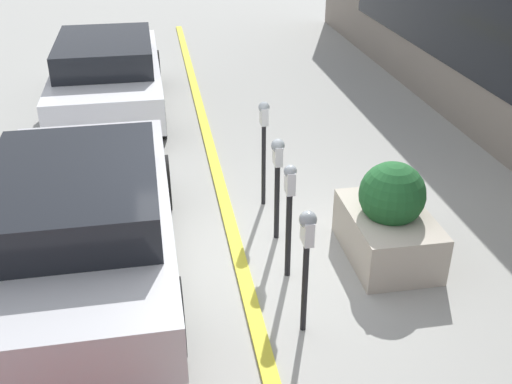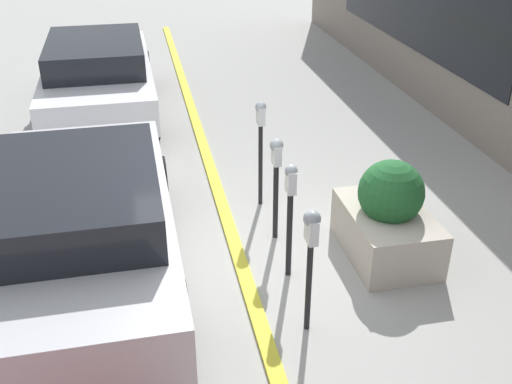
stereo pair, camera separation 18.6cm
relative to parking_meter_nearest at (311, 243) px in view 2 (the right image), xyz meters
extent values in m
plane|color=#999993|center=(1.31, 0.37, -1.02)|extent=(40.00, 40.00, 0.00)
cube|color=gold|center=(1.31, 0.45, -1.00)|extent=(24.50, 0.16, 0.04)
cylinder|color=black|center=(0.00, 0.00, -0.50)|extent=(0.06, 0.06, 1.03)
cube|color=silver|center=(0.00, 0.00, 0.14)|extent=(0.20, 0.09, 0.25)
sphere|color=gray|center=(0.00, 0.00, 0.26)|extent=(0.17, 0.17, 0.17)
cylinder|color=black|center=(0.93, -0.04, -0.49)|extent=(0.07, 0.07, 1.06)
cube|color=silver|center=(0.93, -0.04, 0.17)|extent=(0.16, 0.09, 0.26)
sphere|color=gray|center=(0.93, -0.04, 0.30)|extent=(0.14, 0.14, 0.14)
cylinder|color=black|center=(1.73, -0.08, -0.51)|extent=(0.07, 0.07, 1.02)
cube|color=silver|center=(1.73, -0.08, 0.12)|extent=(0.19, 0.09, 0.24)
sphere|color=gray|center=(1.73, -0.08, 0.24)|extent=(0.16, 0.16, 0.16)
cylinder|color=black|center=(2.61, -0.08, -0.43)|extent=(0.06, 0.06, 1.18)
cube|color=silver|center=(2.61, -0.08, 0.28)|extent=(0.17, 0.09, 0.23)
sphere|color=gray|center=(2.61, -0.08, 0.39)|extent=(0.14, 0.14, 0.14)
cube|color=#B2A899|center=(1.11, -1.28, -0.73)|extent=(1.39, 0.92, 0.59)
sphere|color=#1E5628|center=(1.11, -1.28, -0.19)|extent=(0.76, 0.76, 0.76)
cube|color=#B7B7BC|center=(1.33, 2.18, -0.35)|extent=(4.53, 1.99, 0.58)
cube|color=black|center=(1.15, 2.18, 0.17)|extent=(2.36, 1.73, 0.46)
cylinder|color=black|center=(2.73, 1.29, -0.64)|extent=(0.75, 0.23, 0.75)
cylinder|color=black|center=(2.73, 3.08, -0.64)|extent=(0.75, 0.23, 0.75)
cylinder|color=black|center=(-0.06, 1.29, -0.64)|extent=(0.75, 0.23, 0.75)
cube|color=silver|center=(6.69, 2.12, -0.34)|extent=(4.70, 1.94, 0.61)
cube|color=black|center=(6.51, 2.12, 0.19)|extent=(2.45, 1.69, 0.46)
cylinder|color=black|center=(8.15, 1.26, -0.64)|extent=(0.75, 0.23, 0.75)
cylinder|color=black|center=(8.15, 2.99, -0.64)|extent=(0.75, 0.23, 0.75)
cylinder|color=black|center=(5.24, 1.26, -0.64)|extent=(0.75, 0.23, 0.75)
cylinder|color=black|center=(5.24, 2.99, -0.64)|extent=(0.75, 0.23, 0.75)
camera|label=1|loc=(-4.52, 1.26, 3.04)|focal=42.00mm
camera|label=2|loc=(-4.48, 1.45, 3.04)|focal=42.00mm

